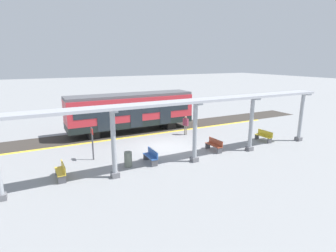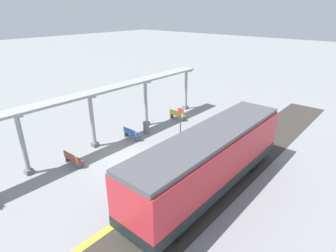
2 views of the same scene
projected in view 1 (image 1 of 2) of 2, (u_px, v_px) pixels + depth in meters
ground_plane at (166, 147)px, 20.63m from camera, size 176.00×176.00×0.00m
tactile_edge_strip at (147, 135)px, 23.89m from camera, size 0.36×26.60×0.01m
trackbed at (139, 130)px, 25.43m from camera, size 3.20×38.60×0.01m
train_near_carriage at (131, 112)px, 24.65m from camera, size 2.65×11.41×3.48m
canopy_pillar_second at (114, 144)px, 14.85m from camera, size 1.10×0.44×3.90m
canopy_pillar_third at (195, 132)px, 17.22m from camera, size 1.10×0.44×3.90m
canopy_pillar_fourth at (251, 124)px, 19.37m from camera, size 1.10×0.44×3.90m
canopy_pillar_fifth at (301, 117)px, 21.76m from camera, size 1.10×0.44×3.90m
canopy_beam at (191, 101)px, 16.59m from camera, size 1.20×21.72×0.16m
bench_near_end at (61, 171)px, 15.05m from camera, size 1.50×0.46×0.86m
bench_mid_platform at (264, 136)px, 22.03m from camera, size 1.50×0.45×0.86m
bench_far_end at (214, 145)px, 19.67m from camera, size 1.52×0.50×0.86m
bench_extra_slot at (151, 156)px, 17.38m from camera, size 1.51×0.46×0.86m
trash_bin at (128, 159)px, 16.74m from camera, size 0.48×0.48×0.95m
platform_info_sign at (92, 140)px, 17.68m from camera, size 0.56×0.10×2.20m
passenger_waiting_near_edge at (186, 123)px, 23.76m from camera, size 0.53×0.38×1.67m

